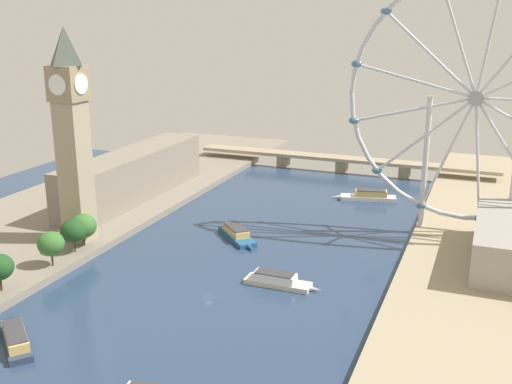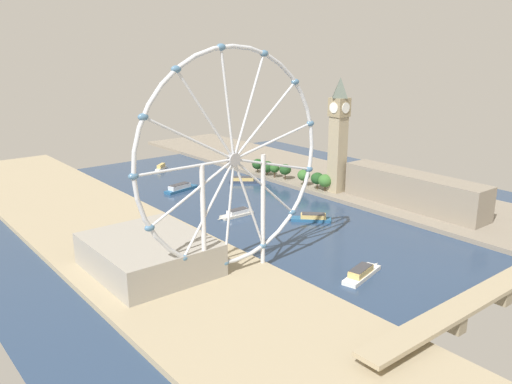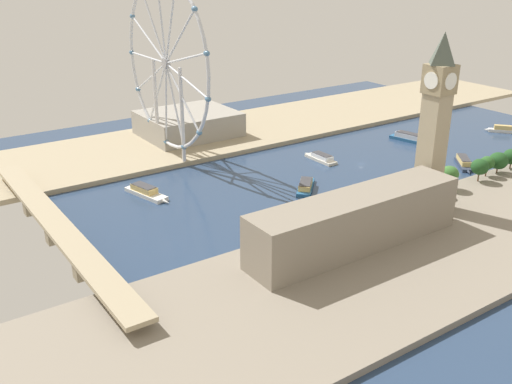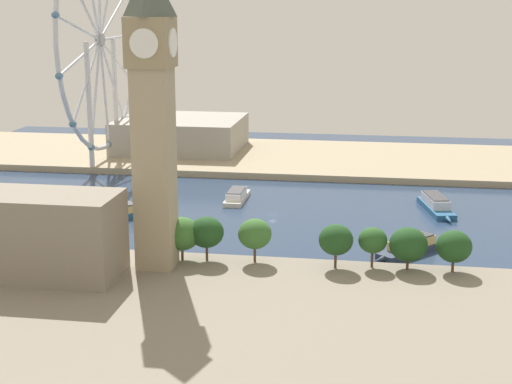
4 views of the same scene
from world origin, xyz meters
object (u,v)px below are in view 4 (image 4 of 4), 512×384
(riverside_hall, at_px, (181,134))
(tour_boat_5, at_px, (237,196))
(tour_boat_3, at_px, (118,213))
(tour_boat_2, at_px, (436,205))
(ferris_wheel, at_px, (100,41))
(clock_tower, at_px, (153,113))
(tour_boat_4, at_px, (410,247))

(riverside_hall, bearing_deg, tour_boat_5, -152.91)
(riverside_hall, height_order, tour_boat_3, riverside_hall)
(tour_boat_2, height_order, tour_boat_5, tour_boat_2)
(riverside_hall, relative_size, tour_boat_2, 1.82)
(riverside_hall, xyz_separation_m, tour_boat_2, (-95.01, -126.76, -8.81))
(ferris_wheel, bearing_deg, clock_tower, -155.03)
(tour_boat_4, bearing_deg, tour_boat_3, -62.70)
(ferris_wheel, bearing_deg, tour_boat_5, -127.48)
(ferris_wheel, relative_size, tour_boat_5, 3.93)
(clock_tower, distance_m, tour_boat_5, 103.12)
(clock_tower, bearing_deg, tour_boat_5, -4.47)
(ferris_wheel, distance_m, riverside_hall, 66.62)
(riverside_hall, relative_size, tour_boat_3, 2.49)
(ferris_wheel, bearing_deg, riverside_hall, -43.36)
(riverside_hall, height_order, tour_boat_4, riverside_hall)
(ferris_wheel, distance_m, tour_boat_2, 179.11)
(tour_boat_5, bearing_deg, clock_tower, 175.56)
(clock_tower, relative_size, tour_boat_2, 2.51)
(clock_tower, relative_size, riverside_hall, 1.38)
(tour_boat_3, distance_m, tour_boat_4, 110.18)
(clock_tower, xyz_separation_m, ferris_wheel, (151.04, 70.35, 12.01))
(riverside_hall, relative_size, tour_boat_5, 2.23)
(ferris_wheel, relative_size, tour_boat_4, 4.40)
(ferris_wheel, relative_size, riverside_hall, 1.76)
(riverside_hall, relative_size, tour_boat_4, 2.50)
(ferris_wheel, bearing_deg, tour_boat_3, -157.60)
(clock_tower, bearing_deg, riverside_hall, 12.24)
(tour_boat_5, bearing_deg, tour_boat_2, -92.29)
(tour_boat_2, bearing_deg, ferris_wheel, -123.70)
(clock_tower, distance_m, tour_boat_4, 94.26)
(ferris_wheel, height_order, tour_boat_5, ferris_wheel)
(clock_tower, height_order, tour_boat_5, clock_tower)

